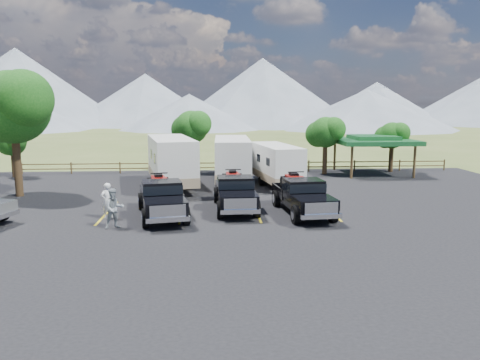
{
  "coord_description": "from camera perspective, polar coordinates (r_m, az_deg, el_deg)",
  "views": [
    {
      "loc": [
        -0.48,
        -20.82,
        5.8
      ],
      "look_at": [
        1.19,
        4.84,
        1.6
      ],
      "focal_mm": 35.0,
      "sensor_mm": 36.0,
      "label": 1
    }
  ],
  "objects": [
    {
      "name": "tree_north",
      "position": [
        39.92,
        -5.97,
        6.4
      ],
      "size": [
        3.46,
        3.24,
        5.25
      ],
      "color": "#322413",
      "rests_on": "ground"
    },
    {
      "name": "trailer_left",
      "position": [
        32.58,
        -8.38,
        2.23
      ],
      "size": [
        4.12,
        10.04,
        3.48
      ],
      "rotation": [
        0.0,
        0.0,
        0.2
      ],
      "color": "silver",
      "rests_on": "asphalt_lot"
    },
    {
      "name": "tree_nw_small",
      "position": [
        41.01,
        -26.04,
        4.12
      ],
      "size": [
        2.59,
        2.43,
        3.85
      ],
      "color": "#322413",
      "rests_on": "ground"
    },
    {
      "name": "tree_big_nw",
      "position": [
        32.2,
        -26.0,
        7.99
      ],
      "size": [
        5.54,
        5.18,
        7.84
      ],
      "color": "#322413",
      "rests_on": "ground"
    },
    {
      "name": "rig_center",
      "position": [
        25.75,
        -0.62,
        -1.39
      ],
      "size": [
        2.33,
        6.24,
        2.07
      ],
      "rotation": [
        0.0,
        0.0,
        0.03
      ],
      "color": "black",
      "rests_on": "asphalt_lot"
    },
    {
      "name": "rail_fence",
      "position": [
        39.74,
        -0.1,
        1.77
      ],
      "size": [
        36.12,
        0.12,
        1.0
      ],
      "color": "brown",
      "rests_on": "ground"
    },
    {
      "name": "trailer_right",
      "position": [
        33.27,
        4.37,
        1.92
      ],
      "size": [
        3.23,
        8.36,
        2.89
      ],
      "rotation": [
        0.0,
        0.0,
        0.17
      ],
      "color": "silver",
      "rests_on": "asphalt_lot"
    },
    {
      "name": "tree_ne_b",
      "position": [
        41.88,
        18.03,
        5.17
      ],
      "size": [
        2.77,
        2.59,
        4.27
      ],
      "color": "#322413",
      "rests_on": "ground"
    },
    {
      "name": "rig_left",
      "position": [
        24.46,
        -9.54,
        -2.04
      ],
      "size": [
        3.14,
        6.56,
        2.1
      ],
      "rotation": [
        0.0,
        0.0,
        0.19
      ],
      "color": "black",
      "rests_on": "asphalt_lot"
    },
    {
      "name": "pavilion",
      "position": [
        40.27,
        15.91,
        4.63
      ],
      "size": [
        6.2,
        6.2,
        3.22
      ],
      "color": "brown",
      "rests_on": "ground"
    },
    {
      "name": "person_a",
      "position": [
        24.62,
        -15.86,
        -2.43
      ],
      "size": [
        0.8,
        0.72,
        1.83
      ],
      "primitive_type": "imported",
      "rotation": [
        0.0,
        0.0,
        3.7
      ],
      "color": "white",
      "rests_on": "asphalt_lot"
    },
    {
      "name": "mountain_range",
      "position": [
        127.02,
        -7.05,
        10.14
      ],
      "size": [
        209.0,
        71.0,
        20.0
      ],
      "color": "slate",
      "rests_on": "ground"
    },
    {
      "name": "tree_ne_a",
      "position": [
        39.07,
        10.35,
        5.73
      ],
      "size": [
        3.11,
        2.92,
        4.76
      ],
      "color": "#322413",
      "rests_on": "ground"
    },
    {
      "name": "person_b",
      "position": [
        22.57,
        -15.09,
        -3.37
      ],
      "size": [
        1.13,
        1.02,
        1.89
      ],
      "primitive_type": "imported",
      "rotation": [
        0.0,
        0.0,
        0.42
      ],
      "color": "gray",
      "rests_on": "asphalt_lot"
    },
    {
      "name": "ground",
      "position": [
        21.62,
        -2.32,
        -6.29
      ],
      "size": [
        320.0,
        320.0,
        0.0
      ],
      "primitive_type": "plane",
      "color": "#485C27",
      "rests_on": "ground"
    },
    {
      "name": "trailer_center",
      "position": [
        34.1,
        -0.98,
        2.48
      ],
      "size": [
        2.63,
        9.47,
        3.29
      ],
      "rotation": [
        0.0,
        0.0,
        -0.02
      ],
      "color": "silver",
      "rests_on": "asphalt_lot"
    },
    {
      "name": "rig_right",
      "position": [
        24.97,
        7.58,
        -1.8
      ],
      "size": [
        2.66,
        6.38,
        2.08
      ],
      "rotation": [
        0.0,
        0.0,
        0.1
      ],
      "color": "black",
      "rests_on": "asphalt_lot"
    },
    {
      "name": "asphalt_lot",
      "position": [
        24.52,
        -2.49,
        -4.37
      ],
      "size": [
        44.0,
        34.0,
        0.04
      ],
      "primitive_type": "cube",
      "color": "black",
      "rests_on": "ground"
    },
    {
      "name": "stall_lines",
      "position": [
        25.49,
        -2.54,
        -3.79
      ],
      "size": [
        12.12,
        5.5,
        0.01
      ],
      "color": "gold",
      "rests_on": "asphalt_lot"
    }
  ]
}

